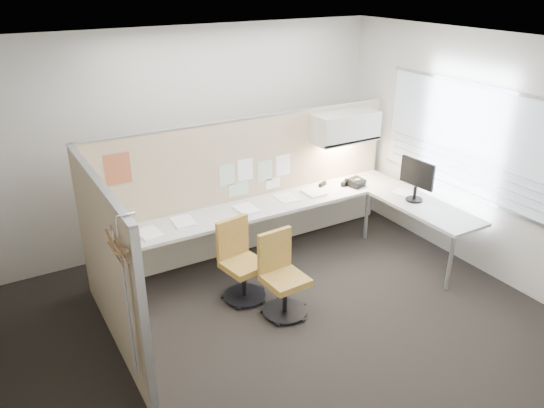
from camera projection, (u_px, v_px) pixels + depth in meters
floor at (275, 323)px, 5.56m from camera, size 5.50×4.50×0.01m
ceiling at (275, 47)px, 4.42m from camera, size 5.50×4.50×0.01m
wall_back at (185, 140)px, 6.77m from camera, size 5.50×0.02×2.80m
wall_front at (463, 329)px, 3.22m from camera, size 5.50×0.02×2.80m
wall_right at (475, 154)px, 6.26m from camera, size 0.02×4.50×2.80m
window_pane at (475, 142)px, 6.19m from camera, size 0.01×2.80×1.30m
partition_back at (248, 186)px, 6.72m from camera, size 4.10×0.06×1.75m
partition_left at (108, 267)px, 4.91m from camera, size 0.06×2.20×1.75m
desk at (293, 213)px, 6.63m from camera, size 4.00×2.07×0.73m
overhead_bin at (346, 127)px, 6.92m from camera, size 0.90×0.36×0.38m
task_light_strip at (345, 142)px, 7.01m from camera, size 0.60×0.06×0.02m
pinned_papers at (255, 174)px, 6.67m from camera, size 1.01×0.00×0.47m
poster at (118, 169)px, 5.73m from camera, size 0.28×0.00×0.35m
chair_left at (282, 277)px, 5.59m from camera, size 0.48×0.48×0.90m
chair_right at (240, 263)px, 5.86m from camera, size 0.49×0.50×0.90m
monitor at (417, 178)px, 6.55m from camera, size 0.21×0.51×0.53m
phone at (356, 183)px, 7.09m from camera, size 0.25×0.23×0.12m
stapler at (322, 184)px, 7.11m from camera, size 0.14×0.09×0.05m
tape_dispenser at (345, 184)px, 7.11m from camera, size 0.11×0.09×0.06m
coat_hook at (120, 262)px, 3.93m from camera, size 0.18×0.48×1.42m
paper_stack_0 at (149, 233)px, 5.81m from camera, size 0.27×0.33×0.03m
paper_stack_1 at (183, 222)px, 6.09m from camera, size 0.25×0.32×0.02m
paper_stack_2 at (246, 209)px, 6.38m from camera, size 0.25×0.31×0.04m
paper_stack_3 at (286, 198)px, 6.73m from camera, size 0.24×0.31×0.01m
paper_stack_4 at (314, 192)px, 6.88m from camera, size 0.23×0.30×0.03m
paper_stack_5 at (406, 193)px, 6.87m from camera, size 0.31×0.36×0.02m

